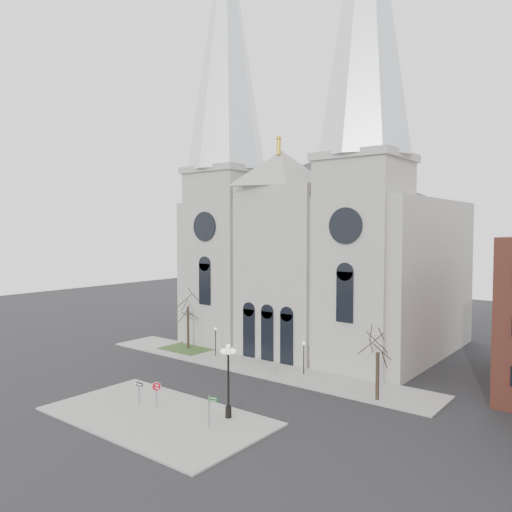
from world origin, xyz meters
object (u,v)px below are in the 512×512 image
Objects in this scene: stop_sign at (157,389)px; street_name_sign at (210,408)px; globe_lamp at (228,371)px; one_way_sign at (139,389)px.

stop_sign is 6.08m from street_name_sign.
globe_lamp reaches higher than street_name_sign.
street_name_sign is (7.71, 0.31, 0.01)m from one_way_sign.
stop_sign is 6.61m from globe_lamp.
one_way_sign is at bearing -161.71° from globe_lamp.
street_name_sign is (6.08, -0.16, -0.18)m from stop_sign.
street_name_sign is (0.13, -2.19, -2.22)m from globe_lamp.
stop_sign is at bearing 164.33° from street_name_sign.
stop_sign is 1.08× the size of one_way_sign.
globe_lamp reaches higher than stop_sign.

